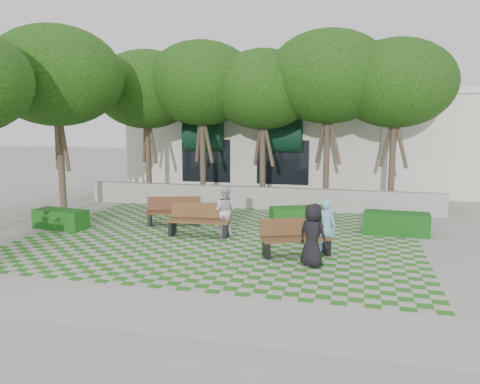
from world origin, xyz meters
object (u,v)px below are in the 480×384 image
(bench_mid, at_px, (200,220))
(person_blue, at_px, (326,226))
(bench_west, at_px, (174,212))
(person_white, at_px, (225,211))
(hedge_west, at_px, (61,219))
(person_dark, at_px, (313,235))
(bench_east, at_px, (296,238))
(hedge_east, at_px, (396,223))
(hedge_midright, at_px, (298,216))

(bench_mid, distance_m, person_blue, 4.18)
(bench_mid, height_order, bench_west, bench_mid)
(bench_mid, xyz_separation_m, person_white, (0.76, 0.30, 0.29))
(hedge_west, distance_m, person_dark, 9.01)
(person_blue, height_order, person_white, person_white)
(bench_east, relative_size, person_white, 1.26)
(person_dark, bearing_deg, hedge_east, -91.98)
(bench_east, distance_m, hedge_east, 4.28)
(hedge_east, relative_size, hedge_midright, 1.07)
(person_blue, bearing_deg, person_white, -4.53)
(hedge_west, height_order, person_dark, person_dark)
(bench_mid, relative_size, person_blue, 1.33)
(bench_west, relative_size, hedge_east, 0.97)
(hedge_west, bearing_deg, bench_mid, 2.17)
(hedge_east, bearing_deg, bench_west, -176.19)
(hedge_west, relative_size, person_blue, 1.22)
(hedge_west, xyz_separation_m, person_white, (5.70, 0.49, 0.47))
(bench_east, height_order, person_white, person_white)
(hedge_east, height_order, person_white, person_white)
(bench_mid, relative_size, person_white, 1.28)
(person_blue, bearing_deg, hedge_midright, -52.59)
(hedge_east, bearing_deg, person_blue, -126.69)
(bench_east, distance_m, hedge_west, 8.30)
(bench_east, xyz_separation_m, hedge_west, (-8.20, 1.24, -0.16))
(hedge_midright, bearing_deg, person_dark, -78.46)
(bench_mid, bearing_deg, person_blue, -18.27)
(bench_west, relative_size, person_white, 1.25)
(hedge_midright, xyz_separation_m, person_white, (-2.12, -1.88, 0.46))
(hedge_midright, bearing_deg, hedge_west, -163.13)
(bench_west, bearing_deg, bench_mid, -59.64)
(bench_east, relative_size, bench_west, 1.01)
(bench_west, xyz_separation_m, person_white, (2.14, -0.95, 0.32))
(hedge_east, height_order, person_dark, person_dark)
(bench_mid, xyz_separation_m, hedge_midright, (2.88, 2.18, -0.17))
(hedge_midright, bearing_deg, person_blue, -70.07)
(bench_east, height_order, hedge_west, bench_east)
(bench_west, bearing_deg, bench_east, -47.53)
(hedge_east, bearing_deg, hedge_midright, 172.40)
(hedge_west, distance_m, person_white, 5.74)
(bench_west, xyz_separation_m, person_blue, (5.43, -2.28, 0.29))
(person_blue, xyz_separation_m, person_dark, (-0.25, -1.29, 0.05))
(bench_mid, xyz_separation_m, person_blue, (4.04, -1.03, 0.26))
(bench_west, bearing_deg, person_blue, -40.30)
(bench_east, bearing_deg, bench_west, 125.17)
(person_blue, bearing_deg, hedge_west, 12.14)
(person_white, bearing_deg, bench_west, -16.94)
(bench_east, bearing_deg, person_white, 120.51)
(person_blue, relative_size, person_white, 0.96)
(bench_east, xyz_separation_m, person_dark, (0.54, -0.88, 0.32))
(person_blue, bearing_deg, hedge_east, -109.21)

